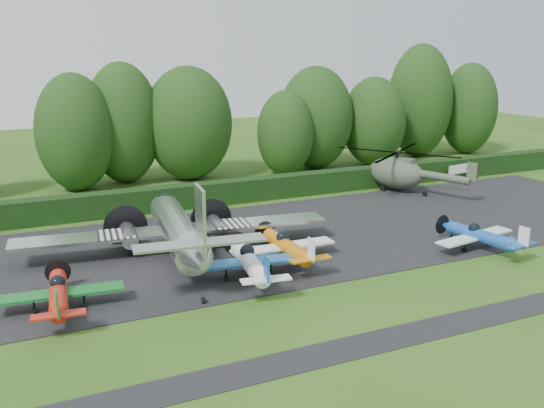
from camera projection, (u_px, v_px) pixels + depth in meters
name	position (u px, v px, depth m)	size (l,w,h in m)	color
ground	(310.00, 296.00, 33.43)	(160.00, 160.00, 0.00)	#285016
apron	(243.00, 244.00, 42.21)	(70.00, 18.00, 0.01)	black
taxiway_verge	(371.00, 344.00, 28.16)	(70.00, 2.00, 0.00)	black
hedgerow	(195.00, 207.00, 51.88)	(90.00, 1.60, 2.00)	black
transport_plane	(179.00, 231.00, 39.02)	(20.76, 15.92, 6.65)	silver
light_plane_red	(58.00, 294.00, 31.13)	(6.63, 6.98, 2.55)	red
light_plane_white	(250.00, 262.00, 35.37)	(7.32, 7.69, 2.81)	white
light_plane_orange	(286.00, 246.00, 38.33)	(6.88, 7.23, 2.64)	#C5710B
light_plane_blue	(480.00, 236.00, 40.60)	(6.51, 6.84, 2.50)	#1A4B9E
helicopter	(397.00, 170.00, 56.83)	(11.86, 13.89, 3.82)	#374333
sign_board	(459.00, 170.00, 61.50)	(2.98, 0.11, 1.67)	#3F3326
tree_2	(188.00, 123.00, 61.15)	(8.88, 8.88, 11.48)	black
tree_3	(374.00, 121.00, 68.70)	(7.26, 7.26, 10.02)	black
tree_5	(285.00, 133.00, 63.34)	(5.95, 5.95, 8.93)	black
tree_6	(123.00, 123.00, 59.53)	(7.33, 7.33, 11.93)	black
tree_7	(420.00, 101.00, 73.59)	(7.83, 7.83, 13.64)	black
tree_8	(315.00, 118.00, 66.74)	(8.23, 8.23, 11.26)	black
tree_9	(469.00, 109.00, 75.92)	(6.95, 6.95, 11.34)	black
tree_10	(75.00, 133.00, 56.42)	(7.22, 7.22, 11.05)	black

